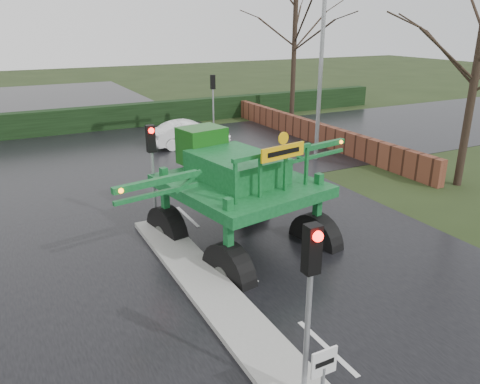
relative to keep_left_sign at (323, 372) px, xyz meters
name	(u,v)px	position (x,y,z in m)	size (l,w,h in m)	color
ground	(327,348)	(1.30, 1.50, -1.06)	(140.00, 140.00, 0.00)	black
road_main	(169,199)	(1.30, 11.50, -1.05)	(14.00, 80.00, 0.02)	black
road_cross	(128,161)	(1.30, 17.50, -1.05)	(80.00, 12.00, 0.02)	black
median_island	(212,292)	(0.00, 4.50, -0.97)	(1.20, 10.00, 0.16)	gray
hedge_row	(94,119)	(1.30, 25.50, -0.31)	(44.00, 0.90, 1.50)	black
brick_wall	(303,129)	(11.80, 17.50, -0.46)	(0.40, 20.00, 1.20)	#592D1E
keep_left_sign	(323,372)	(0.00, 0.00, 0.00)	(0.50, 0.07, 1.35)	gray
traffic_signal_near	(311,277)	(0.00, 0.49, 1.53)	(0.26, 0.33, 3.52)	gray
traffic_signal_mid	(152,155)	(0.00, 8.99, 1.53)	(0.26, 0.33, 3.52)	gray
traffic_signal_far	(213,90)	(7.80, 21.51, 1.53)	(0.26, 0.33, 3.52)	gray
street_light_right	(317,34)	(9.49, 13.50, 4.93)	(3.85, 0.30, 10.00)	gray
tree_right_near	(478,58)	(12.80, 7.50, 4.14)	(5.60, 5.60, 9.64)	black
tree_right_far	(295,22)	(14.30, 22.50, 5.44)	(7.00, 7.00, 12.05)	black
crop_sprayer	(223,197)	(0.76, 5.39, 1.18)	(8.36, 5.88, 4.73)	black
white_sedan	(191,146)	(5.19, 18.91, -1.06)	(1.49, 4.28, 1.41)	white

